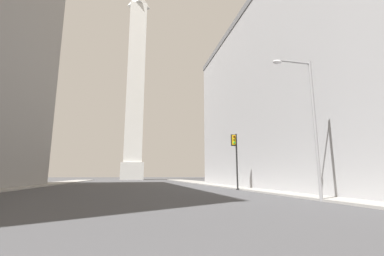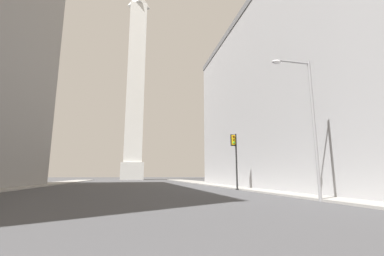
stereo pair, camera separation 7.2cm
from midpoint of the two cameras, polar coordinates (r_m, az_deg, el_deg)
The scene contains 6 objects.
sidewalk_left at distance 36.91m, azimuth -36.72°, elevation -10.77°, with size 5.00×108.79×0.15m, color gray.
sidewalk_right at distance 36.70m, azimuth 9.73°, elevation -12.66°, with size 5.00×108.79×0.15m, color gray.
building_right at distance 37.80m, azimuth 27.22°, elevation 6.80°, with size 20.59×43.48×24.06m.
obelisk at distance 97.77m, azimuth -12.43°, elevation 9.74°, with size 7.67×7.67×72.65m.
traffic_light_mid_right at distance 29.45m, azimuth 9.57°, elevation -5.42°, with size 0.76×0.52×6.24m.
street_lamp at distance 18.48m, azimuth 24.37°, elevation 2.96°, with size 2.86×0.36×9.25m.
Camera 1 is at (0.24, -1.27, 1.61)m, focal length 24.00 mm.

